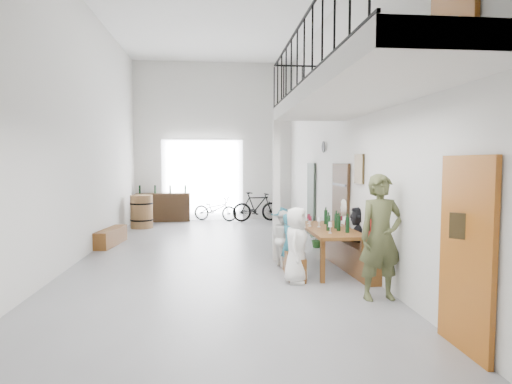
{
  "coord_description": "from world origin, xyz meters",
  "views": [
    {
      "loc": [
        0.06,
        -9.14,
        2.03
      ],
      "look_at": [
        0.88,
        -0.5,
        1.42
      ],
      "focal_mm": 30.0,
      "sensor_mm": 36.0,
      "label": 1
    }
  ],
  "objects": [
    {
      "name": "floor",
      "position": [
        0.0,
        0.0,
        0.0
      ],
      "size": [
        12.0,
        12.0,
        0.0
      ],
      "primitive_type": "plane",
      "color": "slate",
      "rests_on": "ground"
    },
    {
      "name": "room_walls",
      "position": [
        0.0,
        0.0,
        3.55
      ],
      "size": [
        12.0,
        12.0,
        12.0
      ],
      "color": "silver",
      "rests_on": "ground"
    },
    {
      "name": "gateway_portal",
      "position": [
        -0.4,
        5.94,
        1.4
      ],
      "size": [
        2.8,
        0.08,
        2.8
      ],
      "primitive_type": "cube",
      "color": "white",
      "rests_on": "ground"
    },
    {
      "name": "right_wall_decor",
      "position": [
        2.7,
        -1.87,
        1.74
      ],
      "size": [
        0.07,
        8.28,
        5.07
      ],
      "color": "#964D11",
      "rests_on": "ground"
    },
    {
      "name": "balcony",
      "position": [
        1.98,
        -3.13,
        2.96
      ],
      "size": [
        1.52,
        5.62,
        4.0
      ],
      "color": "silver",
      "rests_on": "ground"
    },
    {
      "name": "tasting_table",
      "position": [
        2.18,
        -1.35,
        0.71
      ],
      "size": [
        0.84,
        2.03,
        0.79
      ],
      "rotation": [
        0.0,
        0.0,
        0.01
      ],
      "color": "brown",
      "rests_on": "ground"
    },
    {
      "name": "bench_inner",
      "position": [
        1.45,
        -1.37,
        0.2
      ],
      "size": [
        0.35,
        1.78,
        0.41
      ],
      "primitive_type": "cube",
      "rotation": [
        0.0,
        0.0,
        -0.04
      ],
      "color": "brown",
      "rests_on": "ground"
    },
    {
      "name": "bench_wall",
      "position": [
        2.57,
        -1.39,
        0.26
      ],
      "size": [
        0.45,
        2.31,
        0.53
      ],
      "primitive_type": "cube",
      "rotation": [
        0.0,
        0.0,
        0.07
      ],
      "color": "brown",
      "rests_on": "ground"
    },
    {
      "name": "tableware",
      "position": [
        2.22,
        -1.35,
        0.93
      ],
      "size": [
        0.67,
        1.41,
        0.35
      ],
      "color": "black",
      "rests_on": "tasting_table"
    },
    {
      "name": "side_bench",
      "position": [
        -2.5,
        1.48,
        0.2
      ],
      "size": [
        0.5,
        1.47,
        0.41
      ],
      "primitive_type": "cube",
      "rotation": [
        0.0,
        0.0,
        -0.13
      ],
      "color": "brown",
      "rests_on": "ground"
    },
    {
      "name": "oak_barrel",
      "position": [
        -2.22,
        4.22,
        0.51
      ],
      "size": [
        0.69,
        0.69,
        1.02
      ],
      "color": "brown",
      "rests_on": "ground"
    },
    {
      "name": "serving_counter",
      "position": [
        -1.75,
        5.65,
        0.48
      ],
      "size": [
        1.85,
        0.61,
        0.96
      ],
      "primitive_type": "cube",
      "rotation": [
        0.0,
        0.0,
        0.06
      ],
      "color": "#362211",
      "rests_on": "ground"
    },
    {
      "name": "counter_bottles",
      "position": [
        -1.75,
        5.65,
        1.1
      ],
      "size": [
        1.59,
        0.11,
        0.28
      ],
      "color": "black",
      "rests_on": "serving_counter"
    },
    {
      "name": "guest_left_a",
      "position": [
        1.4,
        -2.15,
        0.64
      ],
      "size": [
        0.6,
        0.73,
        1.27
      ],
      "primitive_type": "imported",
      "rotation": [
        0.0,
        0.0,
        1.21
      ],
      "color": "white",
      "rests_on": "ground"
    },
    {
      "name": "guest_left_b",
      "position": [
        1.4,
        -1.43,
        0.54
      ],
      "size": [
        0.31,
        0.43,
        1.08
      ],
      "primitive_type": "imported",
      "rotation": [
        0.0,
        0.0,
        1.71
      ],
      "color": "#25677B",
      "rests_on": "ground"
    },
    {
      "name": "guest_left_c",
      "position": [
        1.37,
        -1.02,
        0.55
      ],
      "size": [
        0.52,
        0.61,
        1.09
      ],
      "primitive_type": "imported",
      "rotation": [
        0.0,
        0.0,
        1.78
      ],
      "color": "white",
      "rests_on": "ground"
    },
    {
      "name": "guest_left_d",
      "position": [
        1.4,
        -0.41,
        0.54
      ],
      "size": [
        0.53,
        0.77,
        1.09
      ],
      "primitive_type": "imported",
      "rotation": [
        0.0,
        0.0,
        1.39
      ],
      "color": "#25677B",
      "rests_on": "ground"
    },
    {
      "name": "guest_right_a",
      "position": [
        2.76,
        -1.99,
        0.65
      ],
      "size": [
        0.43,
        0.8,
        1.3
      ],
      "primitive_type": "imported",
      "rotation": [
        0.0,
        0.0,
        -1.72
      ],
      "color": "red",
      "rests_on": "ground"
    },
    {
      "name": "guest_right_b",
      "position": [
        2.75,
        -1.33,
        0.6
      ],
      "size": [
        0.76,
        1.15,
        1.19
      ],
      "primitive_type": "imported",
      "rotation": [
        0.0,
        0.0,
        -1.98
      ],
      "color": "black",
      "rests_on": "ground"
    },
    {
      "name": "guest_right_c",
      "position": [
        2.75,
        -0.7,
        0.64
      ],
      "size": [
        0.59,
        0.73,
        1.29
      ],
      "primitive_type": "imported",
      "rotation": [
        0.0,
        0.0,
        -1.89
      ],
      "color": "white",
      "rests_on": "ground"
    },
    {
      "name": "host_standing",
      "position": [
        2.47,
        -3.13,
        0.93
      ],
      "size": [
        0.71,
        0.49,
        1.85
      ],
      "primitive_type": "imported",
      "rotation": [
        0.0,
        0.0,
        0.07
      ],
      "color": "#474C2A",
      "rests_on": "ground"
    },
    {
      "name": "potted_plant",
      "position": [
        2.45,
        0.72,
        0.2
      ],
      "size": [
        0.43,
        0.4,
        0.4
      ],
      "primitive_type": "imported",
      "rotation": [
        0.0,
        0.0,
        -0.27
      ],
      "color": "#1B4B1A",
      "rests_on": "ground"
    },
    {
      "name": "bicycle_near",
      "position": [
        0.04,
        5.6,
        0.41
      ],
      "size": [
        1.65,
        1.09,
        0.82
      ],
      "primitive_type": "imported",
      "rotation": [
        0.0,
        0.0,
        1.19
      ],
      "color": "black",
      "rests_on": "ground"
    },
    {
      "name": "bicycle_far",
      "position": [
        1.44,
        5.34,
        0.5
      ],
      "size": [
        1.73,
        0.72,
        1.01
      ],
      "primitive_type": "imported",
      "rotation": [
        0.0,
        0.0,
        1.72
      ],
      "color": "black",
      "rests_on": "ground"
    }
  ]
}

